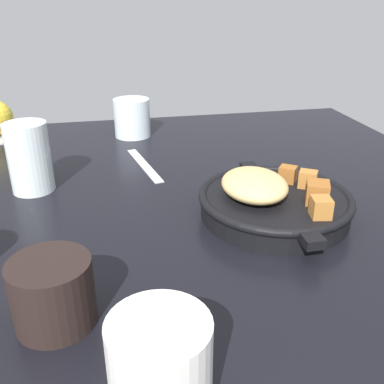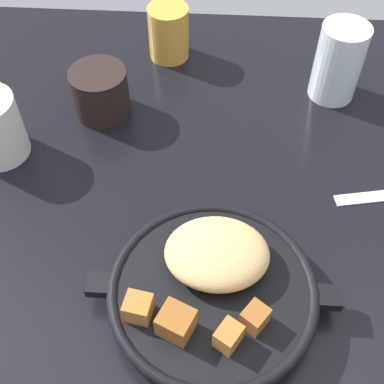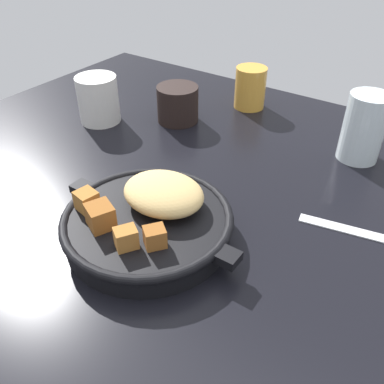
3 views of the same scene
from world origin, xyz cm
name	(u,v)px [view 3 (image 3 of 3)]	position (x,y,z in cm)	size (l,w,h in cm)	color
ground_plane	(190,214)	(0.00, 0.00, -1.20)	(107.88, 91.28, 2.40)	black
cast_iron_skillet	(149,219)	(-1.02, -7.52, 2.48)	(25.79, 21.51, 6.68)	black
butter_knife	(368,234)	(22.01, 8.17, 0.18)	(17.36, 1.60, 0.36)	silver
juice_glass_amber	(250,88)	(-9.21, 34.03, 4.05)	(6.11, 6.11, 8.11)	gold
ceramic_mug_white	(98,99)	(-29.45, 12.23, 4.33)	(7.54, 7.54, 8.67)	silver
coffee_mug_dark	(178,104)	(-17.39, 20.75, 3.37)	(7.76, 7.76, 6.75)	black
water_glass_tall	(364,128)	(14.93, 26.50, 5.49)	(6.55, 6.55, 10.98)	silver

